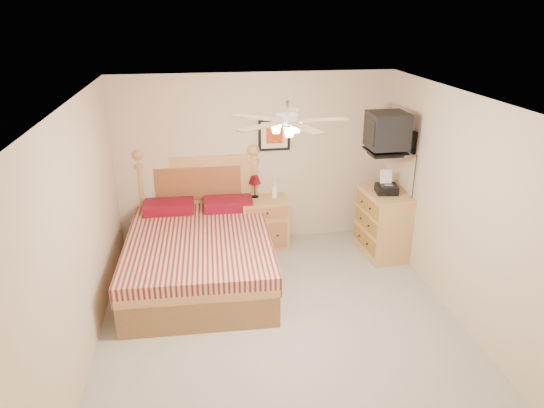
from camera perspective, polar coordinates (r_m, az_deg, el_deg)
The scene contains 17 objects.
floor at distance 5.63m, azimuth 1.13°, elevation -13.95°, with size 4.50×4.50×0.00m, color gray.
ceiling at distance 4.62m, azimuth 1.36°, elevation 11.98°, with size 4.00×4.50×0.04m, color white.
wall_back at distance 7.08m, azimuth -1.94°, elevation 5.18°, with size 4.00×0.04×2.50m, color #CBB195.
wall_front at distance 3.14m, azimuth 8.80°, elevation -19.28°, with size 4.00×0.04×2.50m, color #CBB195.
wall_left at distance 5.07m, azimuth -21.67°, elevation -3.56°, with size 0.04×4.50×2.50m, color #CBB195.
wall_right at distance 5.67m, azimuth 21.56°, elevation -0.84°, with size 0.04×4.50×2.50m, color #CBB195.
bed at distance 6.16m, azimuth -8.70°, elevation -2.75°, with size 1.77×2.32×1.50m, color #C47E48, non-canonical shape.
nightstand at distance 7.17m, azimuth -0.93°, elevation -2.12°, with size 0.68×0.51×0.73m, color #A97B34.
table_lamp at distance 7.04m, azimuth -2.03°, elevation 2.07°, with size 0.18×0.18×0.33m, color #540613, non-canonical shape.
lotion_bottle at distance 7.03m, azimuth 0.30°, elevation 1.62°, with size 0.09×0.09×0.23m, color white.
framed_picture at distance 7.00m, azimuth 0.26°, elevation 8.13°, with size 0.46×0.04×0.46m, color black.
dresser at distance 7.06m, azimuth 13.04°, elevation -2.21°, with size 0.56×0.80×0.95m, color #B7824C.
fax_machine at distance 6.79m, azimuth 13.39°, elevation 2.46°, with size 0.28×0.30×0.30m, color black, non-canonical shape.
magazine_lower at distance 7.09m, azimuth 11.90°, elevation 2.25°, with size 0.18×0.24×0.02m, color #BAAE93.
magazine_upper at distance 7.11m, azimuth 11.86°, elevation 2.49°, with size 0.21×0.29×0.02m, color gray.
wall_tv at distance 6.53m, azimuth 14.62°, elevation 8.10°, with size 0.56×0.46×0.58m, color black, non-canonical shape.
ceiling_fan at distance 4.45m, azimuth 1.80°, elevation 9.75°, with size 1.14×1.14×0.28m, color silver, non-canonical shape.
Camera 1 is at (-0.80, -4.48, 3.32)m, focal length 32.00 mm.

